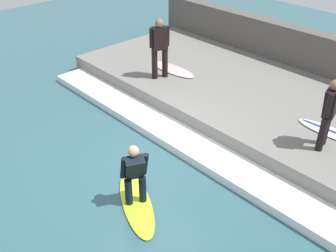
{
  "coord_description": "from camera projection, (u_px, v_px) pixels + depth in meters",
  "views": [
    {
      "loc": [
        -4.48,
        -5.43,
        5.41
      ],
      "look_at": [
        0.63,
        0.0,
        0.7
      ],
      "focal_mm": 42.0,
      "sensor_mm": 36.0,
      "label": 1
    }
  ],
  "objects": [
    {
      "name": "surfboard_waiting_far",
      "position": [
        172.0,
        69.0,
        11.81
      ],
      "size": [
        0.61,
        1.7,
        0.06
      ],
      "color": "beige",
      "rests_on": "concrete_ledge"
    },
    {
      "name": "surfboard_riding",
      "position": [
        136.0,
        203.0,
        7.69
      ],
      "size": [
        1.4,
        2.02,
        0.06
      ],
      "color": "#BFE02D",
      "rests_on": "ground_plane"
    },
    {
      "name": "surfer_riding",
      "position": [
        135.0,
        172.0,
        7.29
      ],
      "size": [
        0.5,
        0.52,
        1.32
      ],
      "color": "black",
      "rests_on": "surfboard_riding"
    },
    {
      "name": "surfer_waiting_far",
      "position": [
        160.0,
        46.0,
        10.89
      ],
      "size": [
        0.55,
        0.4,
        1.71
      ],
      "color": "black",
      "rests_on": "concrete_ledge"
    },
    {
      "name": "back_wall",
      "position": [
        301.0,
        56.0,
        11.97
      ],
      "size": [
        0.5,
        11.25,
        1.65
      ],
      "primitive_type": "cube",
      "color": "#544F49",
      "rests_on": "ground_plane"
    },
    {
      "name": "surfer_waiting_near",
      "position": [
        329.0,
        111.0,
        7.98
      ],
      "size": [
        0.53,
        0.33,
        1.57
      ],
      "color": "black",
      "rests_on": "concrete_ledge"
    },
    {
      "name": "ground_plane",
      "position": [
        148.0,
        162.0,
        8.83
      ],
      "size": [
        28.0,
        28.0,
        0.0
      ],
      "primitive_type": "plane",
      "color": "#335B66"
    },
    {
      "name": "surfboard_waiting_near",
      "position": [
        331.0,
        132.0,
        8.86
      ],
      "size": [
        0.48,
        1.62,
        0.07
      ],
      "color": "white",
      "rests_on": "concrete_ledge"
    },
    {
      "name": "concrete_ledge",
      "position": [
        250.0,
        98.0,
        10.85
      ],
      "size": [
        4.4,
        10.71,
        0.52
      ],
      "primitive_type": "cube",
      "color": "slate",
      "rests_on": "ground_plane"
    },
    {
      "name": "wave_foam_crest",
      "position": [
        182.0,
        140.0,
        9.41
      ],
      "size": [
        0.88,
        10.17,
        0.2
      ],
      "primitive_type": "cube",
      "color": "white",
      "rests_on": "ground_plane"
    }
  ]
}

